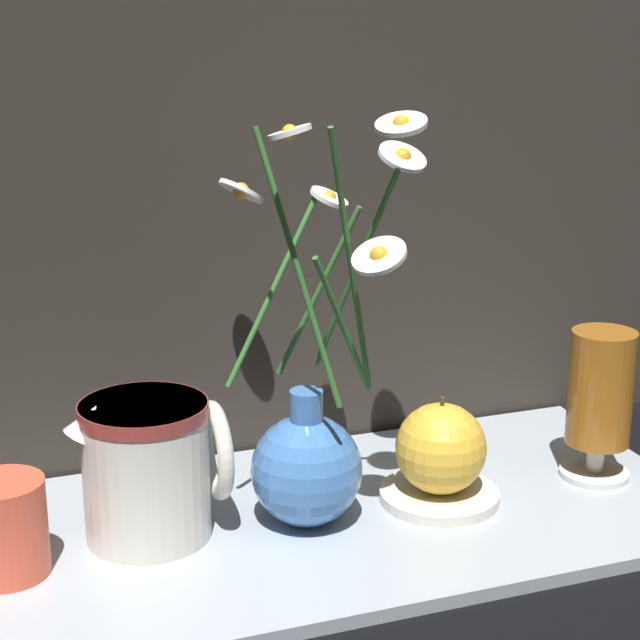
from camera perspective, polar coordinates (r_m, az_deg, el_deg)
ground_plane at (r=0.98m, az=0.36°, el=-10.94°), size 6.00×6.00×0.00m
shelf at (r=0.98m, az=0.36°, el=-10.63°), size 0.69×0.33×0.01m
vase_with_flowers at (r=0.94m, az=-0.60°, el=-6.91°), size 0.19×0.21×0.36m
yellow_mug at (r=0.90m, az=-16.64°, el=-10.60°), size 0.08×0.07×0.08m
ceramic_pitcher at (r=0.93m, az=-9.08°, el=-7.55°), size 0.13×0.11×0.13m
tea_glass at (r=1.05m, az=14.72°, el=-3.84°), size 0.07×0.07×0.15m
saucer_plate at (r=1.01m, az=6.37°, el=-9.27°), size 0.11×0.11×0.01m
orange_fruit at (r=0.99m, az=6.46°, el=-6.82°), size 0.08×0.08×0.09m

